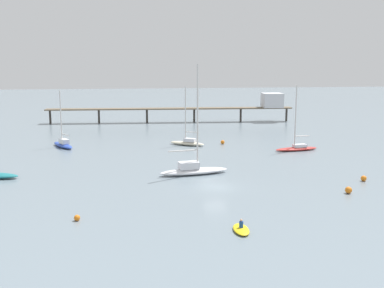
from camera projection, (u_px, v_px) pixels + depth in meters
name	position (u px, v px, depth m)	size (l,w,h in m)	color
ground_plane	(215.00, 187.00, 55.25)	(400.00, 400.00, 0.00)	slate
pier	(230.00, 104.00, 113.36)	(59.04, 6.75, 6.91)	brown
sailboat_white	(193.00, 168.00, 61.27)	(9.45, 3.77, 14.29)	white
sailboat_cream	(188.00, 142.00, 82.31)	(6.38, 4.88, 10.28)	beige
sailboat_blue	(63.00, 143.00, 80.40)	(4.83, 6.88, 9.75)	#2D4CB7
sailboat_red	(297.00, 147.00, 77.45)	(7.71, 2.85, 10.81)	red
dinghy_yellow	(241.00, 229.00, 40.89)	(1.49, 3.06, 1.14)	yellow
mooring_buoy_outer	(349.00, 190.00, 52.51)	(0.78, 0.78, 0.78)	orange
mooring_buoy_far	(223.00, 142.00, 83.60)	(0.71, 0.71, 0.71)	orange
mooring_buoy_inner	(364.00, 178.00, 57.86)	(0.72, 0.72, 0.72)	orange
mooring_buoy_near	(77.00, 218.00, 43.56)	(0.58, 0.58, 0.58)	orange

